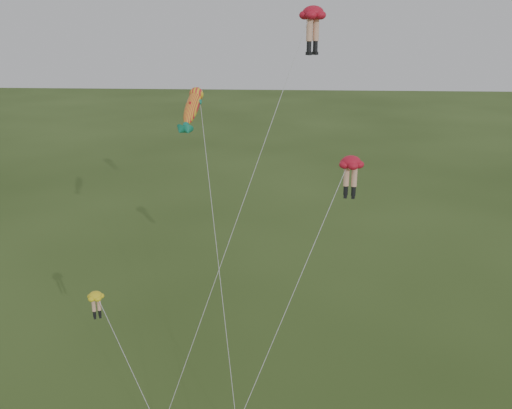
{
  "coord_description": "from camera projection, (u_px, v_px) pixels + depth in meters",
  "views": [
    {
      "loc": [
        3.84,
        -25.8,
        22.67
      ],
      "look_at": [
        2.0,
        6.0,
        11.85
      ],
      "focal_mm": 40.0,
      "sensor_mm": 36.0,
      "label": 1
    }
  ],
  "objects": [
    {
      "name": "legs_kite_yellow",
      "position": [
        99.0,
        305.0,
        32.18
      ],
      "size": [
        6.53,
        6.67,
        7.64
      ],
      "rotation": [
        0.0,
        0.0,
        0.46
      ],
      "color": "yellow",
      "rests_on": "ground"
    },
    {
      "name": "fish_kite",
      "position": [
        193.0,
        108.0,
        34.01
      ],
      "size": [
        4.25,
        10.6,
        18.6
      ],
      "rotation": [
        0.67,
        0.0,
        -0.19
      ],
      "color": "yellow",
      "rests_on": "ground"
    },
    {
      "name": "legs_kite_red_mid",
      "position": [
        348.0,
        172.0,
        28.52
      ],
      "size": [
        7.53,
        6.57,
        15.86
      ],
      "rotation": [
        0.0,
        0.0,
        -0.18
      ],
      "color": "red",
      "rests_on": "ground"
    },
    {
      "name": "legs_kite_red_high",
      "position": [
        311.0,
        22.0,
        32.82
      ],
      "size": [
        9.42,
        10.48,
        23.0
      ],
      "rotation": [
        0.0,
        0.0,
        0.69
      ],
      "color": "red",
      "rests_on": "ground"
    }
  ]
}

